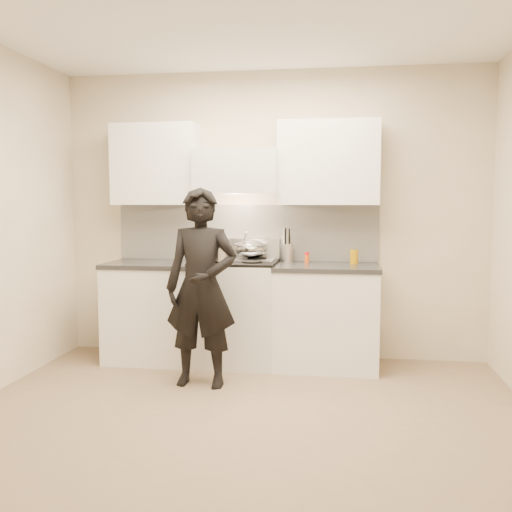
% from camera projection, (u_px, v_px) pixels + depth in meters
% --- Properties ---
extents(ground_plane, '(4.00, 4.00, 0.00)m').
position_uv_depth(ground_plane, '(241.00, 423.00, 3.82)').
color(ground_plane, '#806C54').
extents(room_shell, '(4.04, 3.54, 2.70)m').
position_uv_depth(room_shell, '(241.00, 185.00, 4.04)').
color(room_shell, beige).
rests_on(room_shell, ground).
extents(stove, '(0.76, 0.65, 0.96)m').
position_uv_depth(stove, '(235.00, 312.00, 5.22)').
color(stove, silver).
rests_on(stove, ground).
extents(counter_right, '(0.92, 0.67, 0.92)m').
position_uv_depth(counter_right, '(326.00, 316.00, 5.10)').
color(counter_right, white).
rests_on(counter_right, ground).
extents(counter_left, '(0.82, 0.67, 0.92)m').
position_uv_depth(counter_left, '(153.00, 311.00, 5.34)').
color(counter_left, white).
rests_on(counter_left, ground).
extents(wok, '(0.32, 0.39, 0.26)m').
position_uv_depth(wok, '(251.00, 249.00, 5.28)').
color(wok, '#B0B0B2').
rests_on(wok, stove).
extents(stock_pot, '(0.32, 0.24, 0.15)m').
position_uv_depth(stock_pot, '(218.00, 252.00, 5.05)').
color(stock_pot, '#B0B0B2').
rests_on(stock_pot, stove).
extents(utensil_crock, '(0.12, 0.12, 0.31)m').
position_uv_depth(utensil_crock, '(287.00, 251.00, 5.31)').
color(utensil_crock, silver).
rests_on(utensil_crock, counter_right).
extents(spice_jar, '(0.04, 0.04, 0.10)m').
position_uv_depth(spice_jar, '(307.00, 257.00, 5.22)').
color(spice_jar, '#DF5010').
rests_on(spice_jar, counter_right).
extents(oil_glass, '(0.07, 0.07, 0.13)m').
position_uv_depth(oil_glass, '(354.00, 257.00, 5.15)').
color(oil_glass, '#AA7803').
rests_on(oil_glass, counter_right).
extents(person, '(0.59, 0.40, 1.59)m').
position_uv_depth(person, '(201.00, 288.00, 4.55)').
color(person, black).
rests_on(person, ground).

